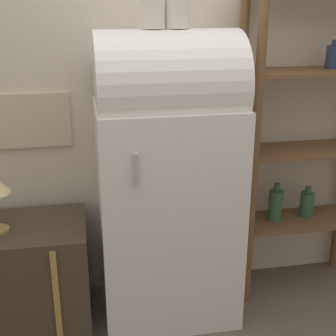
% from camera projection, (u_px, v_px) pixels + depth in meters
% --- Properties ---
extents(ground_plane, '(12.00, 12.00, 0.00)m').
position_uv_depth(ground_plane, '(176.00, 335.00, 2.53)').
color(ground_plane, '#60564C').
extents(wall_back, '(7.00, 0.09, 2.70)m').
position_uv_depth(wall_back, '(156.00, 68.00, 2.60)').
color(wall_back, beige).
rests_on(wall_back, ground_plane).
extents(refrigerator, '(0.73, 0.60, 1.58)m').
position_uv_depth(refrigerator, '(167.00, 178.00, 2.50)').
color(refrigerator, white).
rests_on(refrigerator, ground_plane).
extents(suitcase_trunk, '(0.73, 0.50, 0.60)m').
position_uv_depth(suitcase_trunk, '(21.00, 276.00, 2.53)').
color(suitcase_trunk, '#423828').
rests_on(suitcase_trunk, ground_plane).
extents(shelf_unit, '(0.77, 0.32, 1.80)m').
position_uv_depth(shelf_unit, '(306.00, 134.00, 2.68)').
color(shelf_unit, brown).
rests_on(shelf_unit, ground_plane).
extents(vase_left, '(0.12, 0.12, 0.24)m').
position_uv_depth(vase_left, '(153.00, 3.00, 2.20)').
color(vase_left, silver).
rests_on(vase_left, refrigerator).
extents(vase_center, '(0.12, 0.12, 0.20)m').
position_uv_depth(vase_center, '(177.00, 8.00, 2.22)').
color(vase_center, silver).
rests_on(vase_center, refrigerator).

